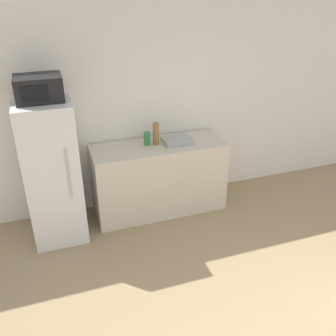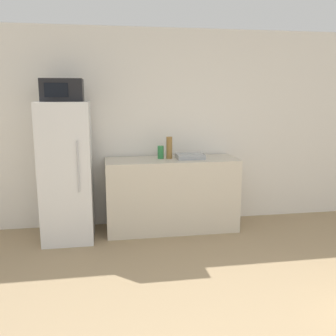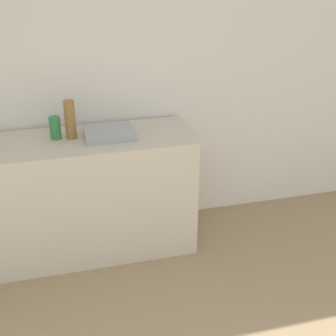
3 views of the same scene
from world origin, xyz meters
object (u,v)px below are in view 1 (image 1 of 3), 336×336
Objects in this scene: bottle_tall at (156,134)px; microwave at (39,88)px; refrigerator at (52,172)px; bottle_short at (147,139)px.

microwave is at bearing -173.64° from bottle_tall.
refrigerator is 1.31m from bottle_tall.
microwave is at bearing -172.05° from bottle_short.
refrigerator is 1.20m from bottle_short.
bottle_short is at bearing 169.31° from bottle_tall.
refrigerator reaches higher than bottle_short.
bottle_tall is at bearing 6.36° from microwave.
bottle_tall is at bearing 6.31° from refrigerator.
microwave is (-0.00, -0.00, 0.97)m from refrigerator.
bottle_short is (-0.11, 0.02, -0.06)m from bottle_tall.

